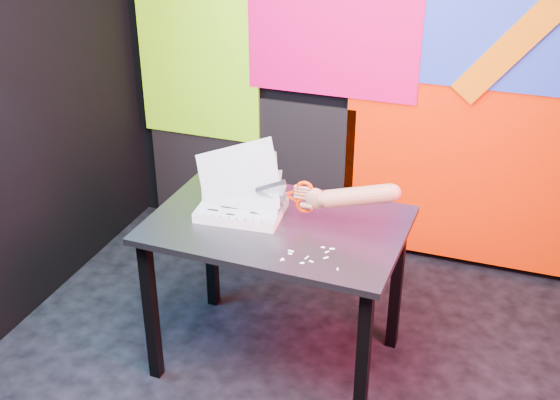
% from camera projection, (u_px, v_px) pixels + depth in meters
% --- Properties ---
extents(room, '(3.01, 3.01, 2.71)m').
position_uv_depth(room, '(287.00, 124.00, 2.39)').
color(room, black).
rests_on(room, ground).
extents(backdrop, '(2.88, 0.05, 2.08)m').
position_uv_depth(backdrop, '(386.00, 100.00, 3.77)').
color(backdrop, '#F52500').
rests_on(backdrop, ground).
extents(work_table, '(1.10, 0.75, 0.75)m').
position_uv_depth(work_table, '(277.00, 243.00, 3.05)').
color(work_table, black).
rests_on(work_table, ground).
extents(printout_stack, '(0.43, 0.30, 0.34)m').
position_uv_depth(printout_stack, '(241.00, 207.00, 3.06)').
color(printout_stack, beige).
rests_on(printout_stack, work_table).
extents(scissors, '(0.26, 0.02, 0.15)m').
position_uv_depth(scissors, '(300.00, 196.00, 2.94)').
color(scissors, silver).
rests_on(scissors, printout_stack).
extents(hand_forearm, '(0.44, 0.09, 0.16)m').
position_uv_depth(hand_forearm, '(351.00, 196.00, 2.86)').
color(hand_forearm, '#835B48').
rests_on(hand_forearm, work_table).
extents(paper_clippings, '(0.23, 0.16, 0.00)m').
position_uv_depth(paper_clippings, '(310.00, 256.00, 2.76)').
color(paper_clippings, white).
rests_on(paper_clippings, work_table).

